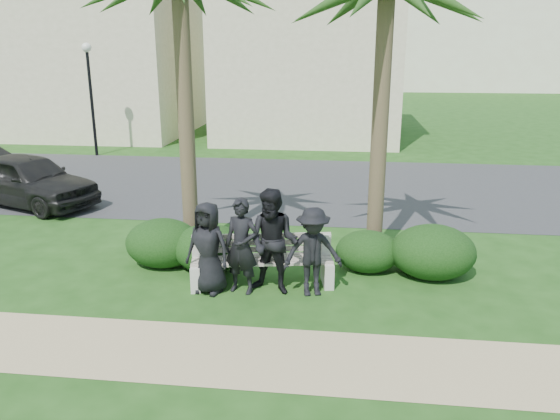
{
  "coord_description": "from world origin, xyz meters",
  "views": [
    {
      "loc": [
        0.78,
        -8.37,
        4.1
      ],
      "look_at": [
        -0.35,
        1.0,
        1.29
      ],
      "focal_mm": 35.0,
      "sensor_mm": 36.0,
      "label": 1
    }
  ],
  "objects_px": {
    "man_b": "(242,246)",
    "car_a": "(28,180)",
    "park_bench": "(263,264)",
    "man_c": "(273,242)",
    "man_a": "(208,248)",
    "man_d": "(313,252)",
    "street_lamp": "(90,79)"
  },
  "relations": [
    {
      "from": "man_c",
      "to": "man_d",
      "type": "relative_size",
      "value": 1.18
    },
    {
      "from": "park_bench",
      "to": "man_c",
      "type": "xyz_separation_m",
      "value": [
        0.23,
        -0.27,
        0.53
      ]
    },
    {
      "from": "park_bench",
      "to": "man_a",
      "type": "relative_size",
      "value": 1.61
    },
    {
      "from": "street_lamp",
      "to": "car_a",
      "type": "distance_m",
      "value": 7.52
    },
    {
      "from": "park_bench",
      "to": "car_a",
      "type": "relative_size",
      "value": 0.63
    },
    {
      "from": "man_a",
      "to": "man_b",
      "type": "bearing_deg",
      "value": 21.14
    },
    {
      "from": "park_bench",
      "to": "man_b",
      "type": "relative_size",
      "value": 1.54
    },
    {
      "from": "man_a",
      "to": "man_c",
      "type": "height_order",
      "value": "man_c"
    },
    {
      "from": "man_a",
      "to": "man_b",
      "type": "relative_size",
      "value": 0.96
    },
    {
      "from": "man_a",
      "to": "man_c",
      "type": "relative_size",
      "value": 0.88
    },
    {
      "from": "street_lamp",
      "to": "man_d",
      "type": "height_order",
      "value": "street_lamp"
    },
    {
      "from": "park_bench",
      "to": "car_a",
      "type": "bearing_deg",
      "value": 137.79
    },
    {
      "from": "man_b",
      "to": "man_d",
      "type": "bearing_deg",
      "value": 16.25
    },
    {
      "from": "street_lamp",
      "to": "man_a",
      "type": "xyz_separation_m",
      "value": [
        7.51,
        -11.81,
        -2.13
      ]
    },
    {
      "from": "man_a",
      "to": "man_d",
      "type": "xyz_separation_m",
      "value": [
        1.79,
        0.09,
        -0.03
      ]
    },
    {
      "from": "car_a",
      "to": "man_b",
      "type": "bearing_deg",
      "value": -103.97
    },
    {
      "from": "park_bench",
      "to": "man_b",
      "type": "distance_m",
      "value": 0.63
    },
    {
      "from": "park_bench",
      "to": "man_a",
      "type": "bearing_deg",
      "value": -166.93
    },
    {
      "from": "man_a",
      "to": "man_c",
      "type": "xyz_separation_m",
      "value": [
        1.12,
        0.11,
        0.11
      ]
    },
    {
      "from": "man_c",
      "to": "man_a",
      "type": "bearing_deg",
      "value": -161.47
    },
    {
      "from": "man_d",
      "to": "man_c",
      "type": "bearing_deg",
      "value": 163.48
    },
    {
      "from": "man_b",
      "to": "man_c",
      "type": "bearing_deg",
      "value": 20.3
    },
    {
      "from": "man_b",
      "to": "car_a",
      "type": "relative_size",
      "value": 0.41
    },
    {
      "from": "street_lamp",
      "to": "man_d",
      "type": "xyz_separation_m",
      "value": [
        9.3,
        -11.72,
        -2.16
      ]
    },
    {
      "from": "park_bench",
      "to": "man_d",
      "type": "bearing_deg",
      "value": -27.85
    },
    {
      "from": "man_a",
      "to": "man_c",
      "type": "bearing_deg",
      "value": 20.91
    },
    {
      "from": "street_lamp",
      "to": "man_d",
      "type": "bearing_deg",
      "value": -51.56
    },
    {
      "from": "street_lamp",
      "to": "man_d",
      "type": "distance_m",
      "value": 15.12
    },
    {
      "from": "man_c",
      "to": "car_a",
      "type": "height_order",
      "value": "man_c"
    },
    {
      "from": "park_bench",
      "to": "car_a",
      "type": "xyz_separation_m",
      "value": [
        -7.03,
        4.39,
        0.31
      ]
    },
    {
      "from": "street_lamp",
      "to": "man_a",
      "type": "relative_size",
      "value": 2.65
    },
    {
      "from": "man_a",
      "to": "man_b",
      "type": "distance_m",
      "value": 0.58
    }
  ]
}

